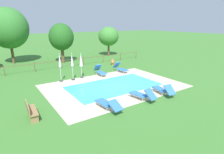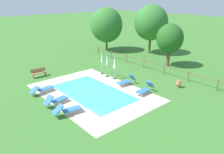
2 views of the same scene
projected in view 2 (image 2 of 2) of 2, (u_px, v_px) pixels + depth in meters
name	position (u px, v px, depth m)	size (l,w,h in m)	color
ground_plane	(93.00, 92.00, 18.54)	(160.00, 160.00, 0.00)	#3D752D
pool_deck_paving	(93.00, 92.00, 18.53)	(10.62, 7.36, 0.01)	beige
swimming_pool_water	(93.00, 92.00, 18.53)	(7.28, 4.02, 0.01)	#42CCD6
pool_coping_rim	(93.00, 92.00, 18.53)	(7.76, 4.50, 0.01)	beige
sun_lounger_north_near_steps	(126.00, 81.00, 19.98)	(0.81, 1.92, 0.98)	#3370BC
sun_lounger_north_mid	(42.00, 89.00, 18.32)	(0.77, 2.11, 0.72)	#3370BC
sun_lounger_north_far	(145.00, 89.00, 18.23)	(0.72, 1.91, 0.98)	#3370BC
sun_lounger_north_end	(68.00, 109.00, 14.98)	(0.91, 2.05, 0.86)	#3370BC
sun_lounger_south_near_corner	(56.00, 100.00, 16.38)	(0.89, 2.02, 0.90)	#3370BC
patio_umbrella_closed_row_west	(102.00, 59.00, 22.39)	(0.32, 0.32, 2.50)	#383838
patio_umbrella_closed_row_mid_west	(107.00, 62.00, 21.57)	(0.32, 0.32, 2.42)	#383838
patio_umbrella_closed_row_centre	(115.00, 64.00, 21.03)	(0.32, 0.32, 2.31)	#383838
wooden_bench_lawn_side	(39.00, 72.00, 21.94)	(0.52, 1.52, 0.87)	#937047
terracotta_urn_near_fence	(179.00, 84.00, 19.38)	(0.45, 0.45, 0.70)	#C67547
perimeter_fence	(154.00, 65.00, 23.51)	(19.51, 0.08, 1.05)	brown
tree_west_mid	(151.00, 23.00, 29.70)	(4.58, 4.58, 6.69)	brown
tree_centre	(170.00, 39.00, 24.42)	(3.01, 3.01, 4.87)	brown
tree_east_mid	(106.00, 25.00, 31.29)	(4.59, 4.59, 6.25)	brown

